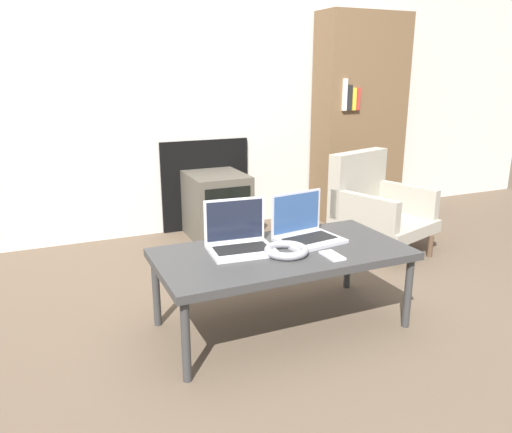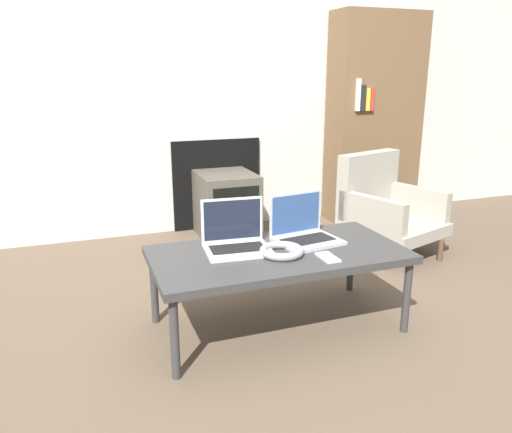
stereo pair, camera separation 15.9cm
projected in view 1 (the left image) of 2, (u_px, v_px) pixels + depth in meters
ground_plane at (301, 345)px, 2.23m from camera, size 14.00×14.00×0.00m
wall_back at (177, 56)px, 3.54m from camera, size 7.00×0.08×2.60m
table at (282, 257)px, 2.31m from camera, size 1.16×0.58×0.39m
laptop_left at (239, 239)px, 2.31m from camera, size 0.31×0.26×0.23m
laptop_right at (305, 230)px, 2.44m from camera, size 0.33×0.28×0.23m
headphones at (286, 250)px, 2.25m from camera, size 0.20×0.20×0.04m
phone at (332, 256)px, 2.23m from camera, size 0.07×0.13×0.01m
tv at (217, 206)px, 3.65m from camera, size 0.40×0.48×0.47m
armchair at (374, 204)px, 3.41m from camera, size 0.67×0.70×0.66m
bookshelf at (359, 118)px, 4.06m from camera, size 0.73×0.32×1.63m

